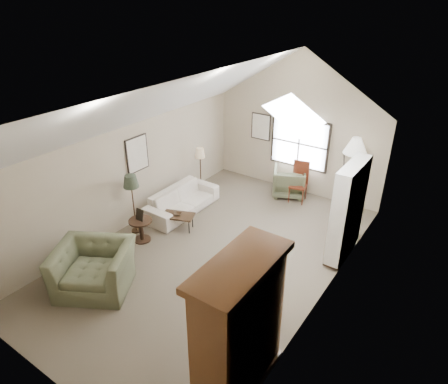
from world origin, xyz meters
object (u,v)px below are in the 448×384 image
Objects in this scene: armchair_far at (289,182)px; coffee_table at (178,222)px; armoire at (239,327)px; armchair_near at (94,268)px; side_table at (141,230)px; sofa at (182,200)px; side_chair at (298,182)px.

coffee_table is (-1.41, -3.19, -0.21)m from armchair_far.
armoire is 2.45× the size of armchair_far.
armchair_far is at bearing 47.02° from armchair_near.
armoire is 4.42m from side_table.
armoire is 6.37m from armchair_far.
armchair_far reaches higher than sofa.
coffee_table is 3.50m from side_chair.
coffee_table is at bearing 141.74° from armoire.
armoire reaches higher than sofa.
armchair_near is 1.77m from side_table.
armoire reaches higher than armchair_far.
side_table is 0.49× the size of side_chair.
sofa is 1.56× the size of armchair_near.
sofa is at bearing 27.97° from armchair_far.
armchair_near is at bearing -117.90° from side_chair.
coffee_table is (-0.06, 2.58, -0.26)m from armchair_near.
armoire reaches higher than side_table.
armchair_near is 5.82m from side_chair.
coffee_table is (0.48, -0.73, -0.12)m from sofa.
side_table is (0.10, -1.60, -0.05)m from sofa.
sofa is at bearing 123.61° from coffee_table.
armchair_near is 1.83× the size of coffee_table.
side_chair is at bearing 60.73° from side_table.
armchair_near is 2.57× the size of side_table.
side_table reaches higher than coffee_table.
armoire is 3.53m from armchair_near.
armchair_far is (-2.12, 5.97, -0.69)m from armoire.
armoire is at bearing -131.27° from sofa.
sofa is at bearing -145.79° from side_chair.
sofa is 2.84× the size of coffee_table.
armoire is 2.85× the size of coffee_table.
armchair_near is at bearing 52.36° from armchair_far.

